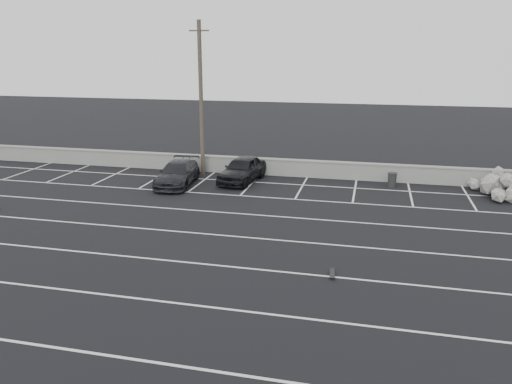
% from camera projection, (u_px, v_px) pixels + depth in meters
% --- Properties ---
extents(ground, '(120.00, 120.00, 0.00)m').
position_uv_depth(ground, '(153.00, 259.00, 18.78)').
color(ground, black).
rests_on(ground, ground).
extents(seawall, '(50.00, 0.45, 1.06)m').
position_uv_depth(seawall, '(245.00, 165.00, 31.74)').
color(seawall, gray).
rests_on(seawall, ground).
extents(stall_lines, '(36.00, 20.05, 0.01)m').
position_uv_depth(stall_lines, '(191.00, 221.00, 22.93)').
color(stall_lines, silver).
rests_on(stall_lines, ground).
extents(car_left, '(2.41, 4.65, 1.51)m').
position_uv_depth(car_left, '(242.00, 169.00, 29.73)').
color(car_left, black).
rests_on(car_left, ground).
extents(car_right, '(2.35, 4.79, 1.34)m').
position_uv_depth(car_right, '(177.00, 174.00, 29.04)').
color(car_right, black).
rests_on(car_right, ground).
extents(utility_pole, '(1.24, 0.25, 9.32)m').
position_uv_depth(utility_pole, '(201.00, 99.00, 30.42)').
color(utility_pole, '#4C4238').
rests_on(utility_pole, ground).
extents(trash_bin, '(0.71, 0.71, 0.81)m').
position_uv_depth(trash_bin, '(392.00, 180.00, 28.70)').
color(trash_bin, '#232325').
rests_on(trash_bin, ground).
extents(skateboard, '(0.23, 0.68, 0.08)m').
position_uv_depth(skateboard, '(332.00, 274.00, 17.39)').
color(skateboard, black).
rests_on(skateboard, ground).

